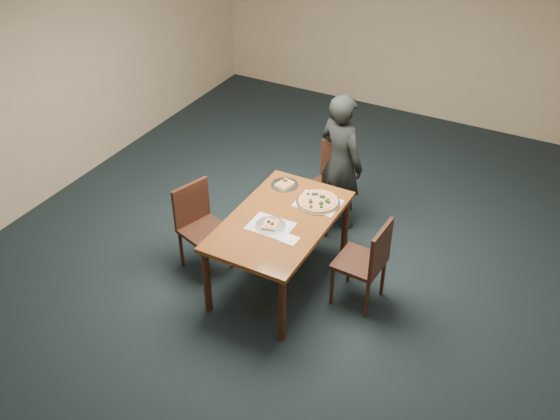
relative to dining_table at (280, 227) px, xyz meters
The scene contains 13 objects.
ground 0.71m from the dining_table, 118.10° to the left, with size 8.00×8.00×0.00m, color black.
room_shell 1.12m from the dining_table, 118.10° to the left, with size 8.00×8.00×8.00m.
dining_table is the anchor object (origin of this frame).
chair_far 1.17m from the dining_table, 90.18° to the left, with size 0.51×0.51×0.91m.
chair_left 0.85m from the dining_table, behind, with size 0.53×0.53×0.91m.
chair_right 0.87m from the dining_table, ahead, with size 0.44×0.44×0.91m.
diner 1.19m from the dining_table, 85.11° to the left, with size 0.57×0.37×1.55m, color black.
placemat_main 0.46m from the dining_table, 63.15° to the left, with size 0.42×0.32×0.00m, color white.
placemat_near 0.17m from the dining_table, 99.60° to the right, with size 0.40×0.30×0.00m, color white.
pizza_pan 0.46m from the dining_table, 62.91° to the left, with size 0.43×0.43×0.07m.
slice_plate_near 0.18m from the dining_table, 99.53° to the right, with size 0.28×0.28×0.06m.
slice_plate_far 0.59m from the dining_table, 113.45° to the left, with size 0.28×0.28×0.06m.
napkin 0.35m from the dining_table, 46.44° to the right, with size 0.14×0.14×0.01m, color white.
Camera 1 is at (2.35, -4.40, 4.15)m, focal length 40.00 mm.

